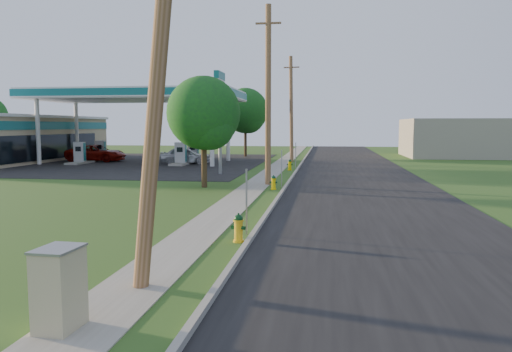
% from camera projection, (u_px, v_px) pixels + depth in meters
% --- Properties ---
extents(ground_plane, '(140.00, 140.00, 0.00)m').
position_uv_depth(ground_plane, '(205.00, 275.00, 10.98)').
color(ground_plane, '#34551A').
rests_on(ground_plane, ground).
extents(road, '(8.00, 120.00, 0.02)m').
position_uv_depth(road, '(373.00, 207.00, 20.20)').
color(road, black).
rests_on(road, ground).
extents(curb, '(0.15, 120.00, 0.15)m').
position_uv_depth(curb, '(275.00, 203.00, 20.75)').
color(curb, gray).
rests_on(curb, ground).
extents(sidewalk, '(1.50, 120.00, 0.03)m').
position_uv_depth(sidewalk, '(233.00, 204.00, 21.00)').
color(sidewalk, gray).
rests_on(sidewalk, ground).
extents(forecourt, '(26.00, 28.00, 0.02)m').
position_uv_depth(forecourt, '(117.00, 162.00, 44.73)').
color(forecourt, black).
rests_on(forecourt, ground).
extents(utility_pole_near, '(1.40, 0.32, 9.48)m').
position_uv_depth(utility_pole_near, '(160.00, 46.00, 9.59)').
color(utility_pole_near, brown).
rests_on(utility_pole_near, ground).
extents(utility_pole_mid, '(1.40, 0.32, 9.80)m').
position_uv_depth(utility_pole_mid, '(268.00, 95.00, 27.31)').
color(utility_pole_mid, brown).
rests_on(utility_pole_mid, ground).
extents(utility_pole_far, '(1.40, 0.32, 9.50)m').
position_uv_depth(utility_pole_far, '(291.00, 109.00, 45.06)').
color(utility_pole_far, brown).
rests_on(utility_pole_far, ground).
extents(sign_post_near, '(0.05, 0.04, 2.00)m').
position_uv_depth(sign_post_near, '(247.00, 202.00, 14.98)').
color(sign_post_near, gray).
rests_on(sign_post_near, ground).
extents(sign_post_mid, '(0.05, 0.04, 2.00)m').
position_uv_depth(sign_post_mid, '(282.00, 169.00, 26.60)').
color(sign_post_mid, gray).
rests_on(sign_post_mid, ground).
extents(sign_post_far, '(0.05, 0.04, 2.00)m').
position_uv_depth(sign_post_far, '(296.00, 155.00, 38.62)').
color(sign_post_far, gray).
rests_on(sign_post_far, ground).
extents(gas_canopy, '(18.18, 9.18, 6.40)m').
position_uv_depth(gas_canopy, '(137.00, 96.00, 43.86)').
color(gas_canopy, silver).
rests_on(gas_canopy, ground).
extents(fuel_pump_nw, '(1.20, 3.20, 1.90)m').
position_uv_depth(fuel_pump_nw, '(80.00, 156.00, 43.04)').
color(fuel_pump_nw, gray).
rests_on(fuel_pump_nw, ground).
extents(fuel_pump_ne, '(1.20, 3.20, 1.90)m').
position_uv_depth(fuel_pump_ne, '(181.00, 156.00, 41.78)').
color(fuel_pump_ne, gray).
rests_on(fuel_pump_ne, ground).
extents(fuel_pump_sw, '(1.20, 3.20, 1.90)m').
position_uv_depth(fuel_pump_sw, '(101.00, 153.00, 46.98)').
color(fuel_pump_sw, gray).
rests_on(fuel_pump_sw, ground).
extents(fuel_pump_se, '(1.20, 3.20, 1.90)m').
position_uv_depth(fuel_pump_se, '(193.00, 154.00, 45.72)').
color(fuel_pump_se, gray).
rests_on(fuel_pump_se, ground).
extents(convenience_store, '(10.40, 22.40, 4.25)m').
position_uv_depth(convenience_store, '(4.00, 138.00, 46.05)').
color(convenience_store, '#C3B089').
rests_on(convenience_store, ground).
extents(price_pylon, '(0.34, 2.04, 6.85)m').
position_uv_depth(price_pylon, '(220.00, 93.00, 33.22)').
color(price_pylon, gray).
rests_on(price_pylon, ground).
extents(distant_building, '(14.00, 10.00, 4.00)m').
position_uv_depth(distant_building, '(474.00, 138.00, 52.60)').
color(distant_building, gray).
rests_on(distant_building, ground).
extents(tree_verge, '(3.89, 3.89, 5.90)m').
position_uv_depth(tree_verge, '(205.00, 116.00, 26.23)').
color(tree_verge, '#3E2E1D').
rests_on(tree_verge, ground).
extents(tree_lot, '(4.81, 4.81, 7.28)m').
position_uv_depth(tree_lot, '(246.00, 112.00, 52.76)').
color(tree_lot, '#3E2E1D').
rests_on(tree_lot, ground).
extents(hydrant_near, '(0.43, 0.39, 0.83)m').
position_uv_depth(hydrant_near, '(238.00, 228.00, 14.05)').
color(hydrant_near, gold).
rests_on(hydrant_near, ground).
extents(hydrant_mid, '(0.39, 0.35, 0.75)m').
position_uv_depth(hydrant_mid, '(274.00, 182.00, 25.68)').
color(hydrant_mid, yellow).
rests_on(hydrant_mid, ground).
extents(hydrant_far, '(0.43, 0.38, 0.83)m').
position_uv_depth(hydrant_far, '(290.00, 165.00, 36.80)').
color(hydrant_far, '#DCC107').
rests_on(hydrant_far, ground).
extents(utility_cabinet, '(0.65, 0.83, 1.36)m').
position_uv_depth(utility_cabinet, '(59.00, 289.00, 7.95)').
color(utility_cabinet, tan).
rests_on(utility_cabinet, ground).
extents(car_red, '(5.49, 2.62, 1.51)m').
position_uv_depth(car_red, '(96.00, 153.00, 46.00)').
color(car_red, '#710C06').
rests_on(car_red, ground).
extents(car_silver, '(4.42, 2.10, 1.46)m').
position_uv_depth(car_silver, '(186.00, 155.00, 42.92)').
color(car_silver, silver).
rests_on(car_silver, ground).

